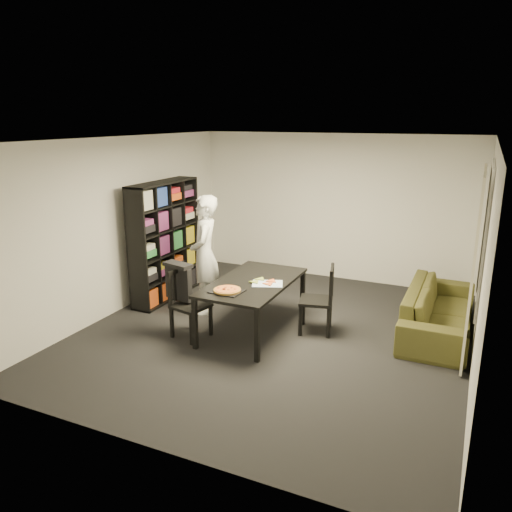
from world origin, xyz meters
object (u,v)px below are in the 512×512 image
at_px(dining_table, 253,286).
at_px(pepperoni_pizza, 227,290).
at_px(sofa, 439,310).
at_px(bookshelf, 165,241).
at_px(baking_tray, 227,291).
at_px(chair_right, 323,295).
at_px(chair_left, 186,298).
at_px(person, 205,255).

relative_size(dining_table, pepperoni_pizza, 4.95).
relative_size(pepperoni_pizza, sofa, 0.16).
xyz_separation_m(bookshelf, sofa, (4.19, 0.38, -0.64)).
xyz_separation_m(bookshelf, baking_tray, (1.73, -1.17, -0.22)).
bearing_deg(chair_right, sofa, 101.46).
xyz_separation_m(chair_left, person, (-0.19, 0.85, 0.36)).
distance_m(person, pepperoni_pizza, 1.22).
distance_m(bookshelf, person, 0.95).
distance_m(bookshelf, chair_left, 1.64).
xyz_separation_m(chair_right, person, (-1.84, 0.00, 0.35)).
bearing_deg(sofa, dining_table, 113.63).
xyz_separation_m(person, sofa, (3.29, 0.67, -0.58)).
bearing_deg(chair_right, bookshelf, -109.47).
height_order(chair_right, baking_tray, chair_right).
distance_m(dining_table, chair_left, 0.92).
xyz_separation_m(dining_table, baking_tray, (-0.12, -0.52, 0.07)).
relative_size(baking_tray, pepperoni_pizza, 1.14).
height_order(bookshelf, chair_left, bookshelf).
xyz_separation_m(person, pepperoni_pizza, (0.84, -0.88, -0.14)).
distance_m(chair_left, person, 0.95).
relative_size(chair_right, person, 0.53).
height_order(baking_tray, pepperoni_pizza, pepperoni_pizza).
height_order(chair_left, person, person).
distance_m(baking_tray, pepperoni_pizza, 0.02).
height_order(pepperoni_pizza, sofa, pepperoni_pizza).
height_order(bookshelf, baking_tray, bookshelf).
distance_m(bookshelf, dining_table, 1.98).
xyz_separation_m(dining_table, person, (-0.95, 0.35, 0.23)).
relative_size(bookshelf, baking_tray, 4.75).
relative_size(chair_left, sofa, 0.43).
bearing_deg(person, pepperoni_pizza, 18.77).
xyz_separation_m(chair_right, baking_tray, (-1.01, -0.87, 0.19)).
bearing_deg(bookshelf, chair_right, -6.10).
relative_size(bookshelf, dining_table, 1.10).
relative_size(bookshelf, person, 1.07).
bearing_deg(bookshelf, pepperoni_pizza, -34.06).
bearing_deg(pepperoni_pizza, chair_left, 177.55).
height_order(bookshelf, person, bookshelf).
height_order(dining_table, person, person).
height_order(dining_table, pepperoni_pizza, pepperoni_pizza).
xyz_separation_m(bookshelf, pepperoni_pizza, (1.74, -1.17, -0.20)).
relative_size(chair_left, baking_tray, 2.31).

